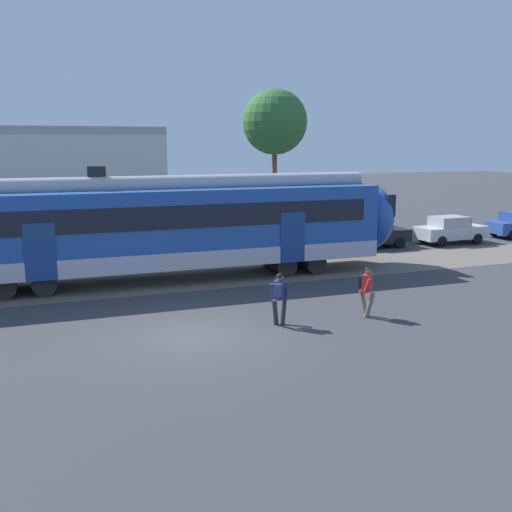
% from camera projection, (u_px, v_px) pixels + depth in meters
% --- Properties ---
extents(ground_plane, '(160.00, 160.00, 0.00)m').
position_uv_depth(ground_plane, '(194.00, 336.00, 17.72)').
color(ground_plane, '#38383D').
extents(pedestrian_navy, '(0.67, 0.52, 1.67)m').
position_uv_depth(pedestrian_navy, '(279.00, 294.00, 18.61)').
color(pedestrian_navy, '#28282D').
rests_on(pedestrian_navy, ground).
extents(pedestrian_red, '(0.51, 0.70, 1.67)m').
position_uv_depth(pedestrian_red, '(367.00, 287.00, 19.51)').
color(pedestrian_red, '#6B6051').
rests_on(pedestrian_red, ground).
extents(parked_car_black, '(4.01, 1.78, 1.54)m').
position_uv_depth(parked_car_black, '(372.00, 233.00, 32.46)').
color(parked_car_black, black).
rests_on(parked_car_black, ground).
extents(parked_car_silver, '(4.05, 1.85, 1.54)m').
position_uv_depth(parked_car_silver, '(450.00, 230.00, 33.78)').
color(parked_car_silver, '#B7BABF').
rests_on(parked_car_silver, ground).
extents(street_tree_right, '(4.14, 4.14, 8.98)m').
position_uv_depth(street_tree_right, '(275.00, 122.00, 37.87)').
color(street_tree_right, brown).
rests_on(street_tree_right, ground).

